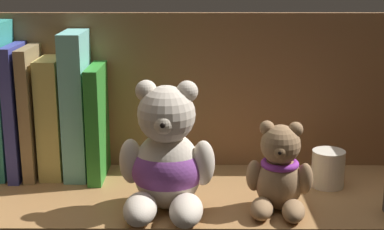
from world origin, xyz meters
TOP-DOWN VIEW (x-y plane):
  - shelf_board at (0.00, 0.00)cm, footprint 76.66×24.12cm
  - shelf_back_panel at (0.00, 12.66)cm, footprint 79.06×1.20cm
  - book_2 at (-30.11, 8.69)cm, footprint 2.73×10.75cm
  - book_3 at (-27.63, 8.69)cm, footprint 1.68×12.57cm
  - book_4 at (-25.43, 8.69)cm, footprint 1.85×11.81cm
  - book_5 at (-22.34, 8.69)cm, footprint 3.46×10.12cm
  - book_6 at (-18.41, 8.69)cm, footprint 3.41×11.36cm
  - book_7 at (-15.18, 8.69)cm, footprint 2.05×14.06cm
  - teddy_bear_larger at (-3.83, -6.00)cm, footprint 13.16×13.80cm
  - teddy_bear_smaller at (11.37, -6.22)cm, footprint 9.25×9.61cm
  - pillar_candle at (20.05, 2.75)cm, footprint 4.93×4.93cm

SIDE VIEW (x-z plane):
  - shelf_board at x=0.00cm, z-range 0.00..2.00cm
  - pillar_candle at x=20.05cm, z-range 2.00..7.61cm
  - teddy_bear_smaller at x=11.37cm, z-range 1.09..13.57cm
  - teddy_bear_larger at x=-3.83cm, z-range 0.08..18.04cm
  - book_7 at x=-15.18cm, z-range 2.00..19.69cm
  - book_5 at x=-22.34cm, z-range 2.00..20.71cm
  - book_4 at x=-25.43cm, z-range 2.00..22.49cm
  - book_3 at x=-27.63cm, z-range 2.00..22.85cm
  - book_6 at x=-18.41cm, z-range 2.00..24.81cm
  - shelf_back_panel at x=0.00cm, z-range 0.00..27.20cm
  - book_2 at x=-30.11cm, z-range 1.98..26.29cm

